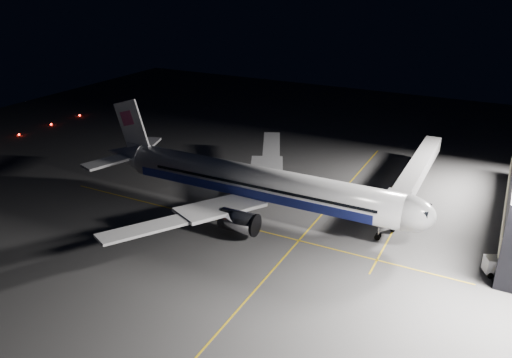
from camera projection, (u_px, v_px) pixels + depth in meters
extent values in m
plane|color=#4C4C4F|center=(258.00, 211.00, 84.88)|extent=(200.00, 200.00, 0.00)
cube|color=gold|center=(313.00, 224.00, 80.63)|extent=(0.25, 80.00, 0.01)
cube|color=gold|center=(241.00, 226.00, 79.98)|extent=(70.00, 0.25, 0.01)
cube|color=gold|center=(402.00, 215.00, 83.70)|extent=(0.25, 40.00, 0.01)
cylinder|color=silver|center=(258.00, 183.00, 82.83)|extent=(48.00, 5.60, 5.60)
ellipsoid|color=silver|center=(405.00, 213.00, 72.62)|extent=(8.96, 5.60, 5.60)
cube|color=black|center=(422.00, 210.00, 71.25)|extent=(2.20, 3.40, 0.90)
cone|color=silver|center=(125.00, 154.00, 94.84)|extent=(9.00, 5.49, 5.49)
cube|color=navy|center=(261.00, 181.00, 85.88)|extent=(42.24, 0.25, 1.50)
cube|color=navy|center=(245.00, 193.00, 81.33)|extent=(42.24, 0.25, 1.50)
cube|color=silver|center=(266.00, 173.00, 91.06)|extent=(11.36, 15.23, 1.53)
cube|color=silver|center=(221.00, 207.00, 77.97)|extent=(11.36, 15.23, 1.53)
cube|color=silver|center=(272.00, 145.00, 103.07)|extent=(8.57, 13.22, 1.31)
cube|color=silver|center=(144.00, 229.00, 69.54)|extent=(8.57, 13.22, 1.31)
cube|color=silver|center=(145.00, 145.00, 98.76)|extent=(6.20, 9.67, 0.45)
cube|color=silver|center=(108.00, 162.00, 90.26)|extent=(6.20, 9.67, 0.45)
cube|color=white|center=(132.00, 126.00, 91.57)|extent=(7.53, 0.40, 10.28)
cube|color=#D94A82|center=(128.00, 118.00, 91.37)|extent=(3.22, 0.55, 3.22)
cylinder|color=#B7B7BF|center=(287.00, 181.00, 90.75)|extent=(5.60, 3.40, 3.40)
cylinder|color=#B7B7BF|center=(238.00, 221.00, 76.03)|extent=(5.60, 3.40, 3.40)
cylinder|color=#9999A0|center=(378.00, 232.00, 75.68)|extent=(0.26, 0.26, 2.50)
cylinder|color=black|center=(378.00, 236.00, 75.99)|extent=(0.90, 0.70, 0.90)
cylinder|color=#9999A0|center=(255.00, 192.00, 89.19)|extent=(0.26, 0.26, 2.50)
cylinder|color=#9999A0|center=(230.00, 211.00, 82.16)|extent=(0.26, 0.26, 2.50)
cylinder|color=black|center=(255.00, 196.00, 89.46)|extent=(1.10, 1.60, 1.10)
cylinder|color=black|center=(230.00, 215.00, 82.43)|extent=(1.10, 1.60, 1.10)
cube|color=#665F49|center=(507.00, 196.00, 78.67)|extent=(0.15, 36.00, 3.00)
cube|color=#B2B2B7|center=(417.00, 170.00, 90.14)|extent=(3.00, 33.90, 2.80)
cube|color=#B2B2B7|center=(397.00, 203.00, 77.18)|extent=(3.60, 3.20, 3.40)
cylinder|color=#9999A0|center=(395.00, 221.00, 78.36)|extent=(0.70, 0.70, 3.10)
cylinder|color=black|center=(393.00, 230.00, 78.09)|extent=(0.70, 0.30, 0.70)
cylinder|color=black|center=(395.00, 225.00, 79.56)|extent=(0.70, 0.30, 0.70)
sphere|color=#FF140A|center=(19.00, 135.00, 123.61)|extent=(0.44, 0.44, 0.44)
sphere|color=#FF140A|center=(51.00, 124.00, 131.79)|extent=(0.44, 0.44, 0.44)
sphere|color=#FF140A|center=(80.00, 115.00, 139.97)|extent=(0.44, 0.44, 0.44)
cube|color=white|center=(499.00, 265.00, 66.76)|extent=(4.32, 3.37, 2.12)
cylinder|color=black|center=(505.00, 268.00, 68.07)|extent=(0.80, 0.54, 0.77)
cylinder|color=black|center=(511.00, 276.00, 66.20)|extent=(0.80, 0.54, 0.77)
cylinder|color=black|center=(485.00, 267.00, 68.19)|extent=(0.80, 0.54, 0.77)
cylinder|color=black|center=(491.00, 276.00, 66.32)|extent=(0.80, 0.54, 0.77)
cube|color=black|center=(230.00, 171.00, 100.21)|extent=(2.34, 1.64, 1.00)
cube|color=black|center=(230.00, 168.00, 99.97)|extent=(1.02, 1.02, 0.55)
sphere|color=#FFF2CC|center=(226.00, 171.00, 99.92)|extent=(0.24, 0.24, 0.24)
sphere|color=#FFF2CC|center=(230.00, 172.00, 99.44)|extent=(0.24, 0.24, 0.24)
cylinder|color=black|center=(236.00, 172.00, 100.52)|extent=(0.57, 0.27, 0.55)
cylinder|color=black|center=(231.00, 175.00, 99.35)|extent=(0.57, 0.27, 0.55)
cylinder|color=black|center=(230.00, 171.00, 101.39)|extent=(0.57, 0.27, 0.55)
cylinder|color=black|center=(225.00, 173.00, 100.22)|extent=(0.57, 0.27, 0.55)
cone|color=#FF4B0A|center=(230.00, 192.00, 91.45)|extent=(0.39, 0.39, 0.58)
cone|color=#FF4B0A|center=(318.00, 189.00, 92.54)|extent=(0.46, 0.46, 0.69)
cone|color=#FF4B0A|center=(234.00, 189.00, 92.52)|extent=(0.43, 0.43, 0.65)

